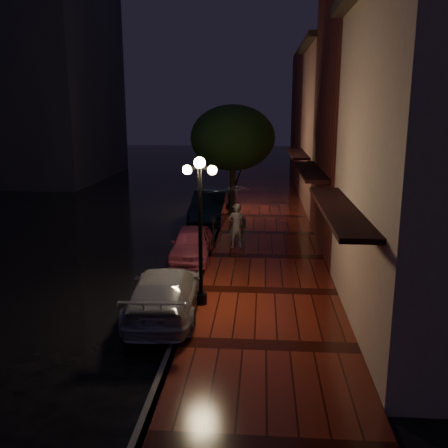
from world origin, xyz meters
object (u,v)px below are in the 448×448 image
at_px(streetlamp_near, 200,223).
at_px(street_tree, 233,140).
at_px(navy_car, 210,207).
at_px(parking_meter, 214,230).
at_px(pink_car, 192,243).
at_px(silver_car, 165,293).
at_px(woman_with_umbrella, 236,207).
at_px(streetlamp_far, 231,166).

bearing_deg(streetlamp_near, street_tree, 88.65).
xyz_separation_m(navy_car, parking_meter, (0.75, -5.67, 0.18)).
bearing_deg(parking_meter, pink_car, -120.76).
distance_m(streetlamp_near, navy_car, 11.65).
bearing_deg(street_tree, streetlamp_near, -91.35).
xyz_separation_m(silver_car, woman_with_umbrella, (1.65, 6.74, 1.18)).
xyz_separation_m(streetlamp_far, silver_car, (-0.95, -14.59, -1.92)).
bearing_deg(navy_car, silver_car, -88.73).
distance_m(pink_car, silver_car, 5.43).
bearing_deg(parking_meter, streetlamp_near, -81.00).
bearing_deg(woman_with_umbrella, navy_car, -88.84).
bearing_deg(street_tree, woman_with_umbrella, -84.77).
bearing_deg(pink_car, street_tree, 76.89).
bearing_deg(pink_car, parking_meter, 50.21).
height_order(streetlamp_far, woman_with_umbrella, streetlamp_far).
xyz_separation_m(streetlamp_near, navy_car, (-0.95, 11.47, -1.81)).
height_order(streetlamp_far, parking_meter, streetlamp_far).
distance_m(pink_car, parking_meter, 1.27).
xyz_separation_m(streetlamp_near, streetlamp_far, (0.00, 14.00, 0.00)).
height_order(street_tree, silver_car, street_tree).
bearing_deg(street_tree, pink_car, -101.10).
height_order(streetlamp_near, navy_car, streetlamp_near).
xyz_separation_m(pink_car, parking_meter, (0.75, 0.97, 0.33)).
bearing_deg(pink_car, woman_with_umbrella, 36.44).
distance_m(pink_car, navy_car, 6.63).
height_order(navy_car, parking_meter, navy_car).
xyz_separation_m(streetlamp_far, parking_meter, (-0.20, -8.20, -1.63)).
bearing_deg(navy_car, street_tree, -20.18).
bearing_deg(navy_car, parking_meter, -81.19).
xyz_separation_m(street_tree, silver_car, (-1.21, -11.58, -3.56)).
relative_size(streetlamp_near, pink_car, 1.15).
bearing_deg(streetlamp_far, street_tree, -85.09).
bearing_deg(street_tree, streetlamp_far, 94.91).
height_order(silver_car, parking_meter, parking_meter).
distance_m(navy_car, parking_meter, 5.72).
relative_size(street_tree, woman_with_umbrella, 2.24).
height_order(streetlamp_far, street_tree, street_tree).
relative_size(street_tree, navy_car, 1.21).
xyz_separation_m(streetlamp_far, navy_car, (-0.95, -2.53, -1.81)).
height_order(streetlamp_far, navy_car, streetlamp_far).
distance_m(navy_car, silver_car, 12.06).
xyz_separation_m(streetlamp_near, woman_with_umbrella, (0.70, 6.14, -0.74)).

